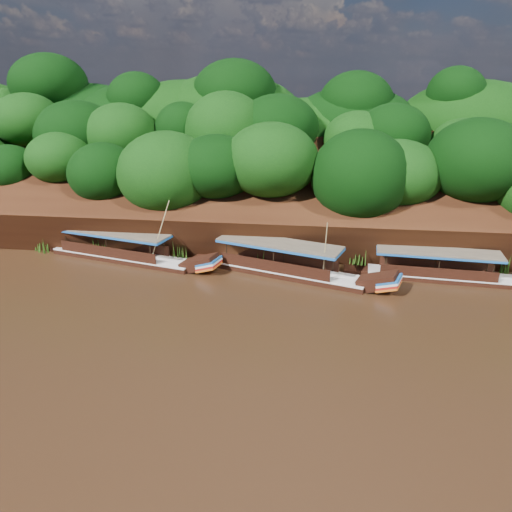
{
  "coord_description": "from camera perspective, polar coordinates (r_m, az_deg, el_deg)",
  "views": [
    {
      "loc": [
        4.2,
        -28.58,
        14.76
      ],
      "look_at": [
        -0.35,
        7.0,
        1.48
      ],
      "focal_mm": 35.0,
      "sensor_mm": 36.0,
      "label": 1
    }
  ],
  "objects": [
    {
      "name": "ground",
      "position": [
        32.44,
        -0.97,
        -6.75
      ],
      "size": [
        160.0,
        160.0,
        0.0
      ],
      "primitive_type": "plane",
      "color": "black",
      "rests_on": "ground"
    },
    {
      "name": "boat_2",
      "position": [
        42.56,
        -14.13,
        0.16
      ],
      "size": [
        15.22,
        5.69,
        5.81
      ],
      "rotation": [
        0.0,
        0.0,
        -0.25
      ],
      "color": "black",
      "rests_on": "ground"
    },
    {
      "name": "reeds",
      "position": [
        41.12,
        -4.16,
        0.54
      ],
      "size": [
        49.25,
        2.29,
        1.89
      ],
      "color": "#2F5B16",
      "rests_on": "ground"
    },
    {
      "name": "riverbank",
      "position": [
        53.06,
        2.53,
        6.26
      ],
      "size": [
        120.0,
        30.06,
        19.4
      ],
      "color": "black",
      "rests_on": "ground"
    },
    {
      "name": "boat_0",
      "position": [
        40.31,
        21.88,
        -1.94
      ],
      "size": [
        13.75,
        3.06,
        5.07
      ],
      "rotation": [
        0.0,
        0.0,
        -0.08
      ],
      "color": "black",
      "rests_on": "ground"
    },
    {
      "name": "boat_1",
      "position": [
        38.19,
        4.7,
        -1.56
      ],
      "size": [
        14.51,
        6.55,
        5.39
      ],
      "rotation": [
        0.0,
        0.0,
        -0.32
      ],
      "color": "black",
      "rests_on": "ground"
    }
  ]
}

